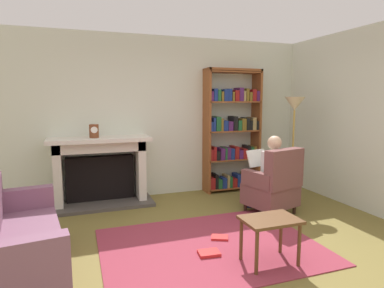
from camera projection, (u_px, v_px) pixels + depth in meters
ground at (221, 259)px, 3.41m from camera, size 14.00×14.00×0.00m
back_wall at (160, 117)px, 5.61m from camera, size 5.60×0.10×2.70m
side_wall_right at (340, 118)px, 5.27m from camera, size 0.10×5.20×2.70m
area_rug at (210, 246)px, 3.69m from camera, size 2.40×1.80×0.01m
fireplace at (101, 169)px, 5.14m from camera, size 1.56×0.64×1.07m
mantel_clock at (94, 131)px, 4.94m from camera, size 0.14×0.14×0.20m
bookshelf at (232, 133)px, 5.87m from camera, size 1.02×0.32×2.18m
armchair_reading at (274, 185)px, 4.70m from camera, size 0.78×0.76×0.97m
seated_reader at (268, 170)px, 4.77m from camera, size 0.45×0.59×1.14m
sofa_floral at (14, 243)px, 3.06m from camera, size 0.94×1.78×0.85m
side_table at (270, 226)px, 3.26m from camera, size 0.56×0.39×0.48m
scattered_books at (213, 247)px, 3.62m from camera, size 0.52×0.54×0.03m
floor_lamp at (294, 113)px, 5.27m from camera, size 0.32×0.32×1.69m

